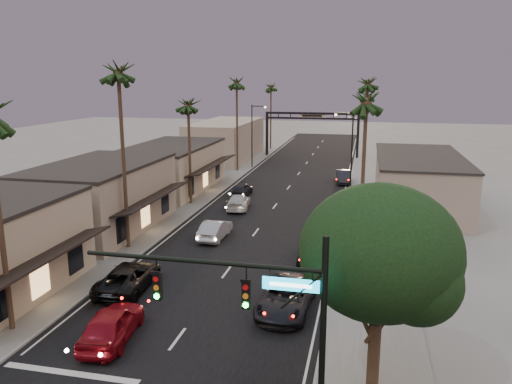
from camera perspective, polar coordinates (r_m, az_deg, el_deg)
The scene contains 29 objects.
ground at distance 53.40m, azimuth 2.76°, elevation -0.83°, with size 200.00×200.00×0.00m, color slate.
road at distance 58.20m, azimuth 3.59°, elevation 0.32°, with size 14.00×120.00×0.02m, color black.
sidewalk_left at distance 66.90m, azimuth -3.53°, elevation 2.02°, with size 5.00×92.00×0.12m, color slate.
sidewalk_right at distance 64.39m, azimuth 12.96°, elevation 1.28°, with size 5.00×92.00×0.12m, color slate.
storefront_mid at distance 44.13m, azimuth -17.33°, elevation -0.68°, with size 8.00×14.00×5.50m, color gray.
storefront_far at distance 58.29m, azimuth -9.58°, elevation 2.68°, with size 8.00×16.00×5.00m, color tan.
storefront_dist at distance 79.75m, azimuth -3.42°, elevation 5.92°, with size 8.00×20.00×6.00m, color gray.
building_right at distance 52.41m, azimuth 18.05°, elevation 1.08°, with size 8.00×18.00×5.00m, color gray.
traffic_signal at distance 17.20m, azimuth 1.19°, elevation -13.28°, with size 8.51×0.22×7.80m.
corner_tree at distance 19.77m, azimuth 14.14°, elevation -7.28°, with size 6.20×6.20×8.80m.
arch at distance 81.91m, azimuth 6.40°, elevation 7.83°, with size 15.20×0.40×7.27m.
streetlight_right at distance 56.64m, azimuth 10.63°, elevation 5.24°, with size 2.13×0.30×9.00m.
streetlight_left at distance 71.26m, azimuth -0.25°, elevation 7.00°, with size 2.13×0.30×9.00m.
palm_lb at distance 37.38m, azimuth -15.51°, elevation 13.55°, with size 3.20×3.20×15.20m.
palm_lc at distance 50.25m, azimuth -7.78°, elevation 10.28°, with size 3.20×3.20×12.20m.
palm_ld at distance 68.36m, azimuth -2.23°, elevation 12.69°, with size 3.20×3.20×14.20m.
palm_ra at distance 35.16m, azimuth 12.55°, elevation 10.61°, with size 3.20×3.20×13.20m.
palm_rb at distance 55.14m, azimuth 12.69°, elevation 12.34°, with size 3.20×3.20×14.20m.
palm_rc at distance 75.17m, azimuth 12.64°, elevation 10.93°, with size 3.20×3.20×12.20m.
palm_far at distance 90.75m, azimuth 1.72°, elevation 12.13°, with size 3.20×3.20×13.20m.
oncoming_red at distance 26.34m, azimuth -16.15°, elevation -14.28°, with size 2.03×5.05×1.72m, color maroon.
oncoming_pickup at distance 31.85m, azimuth -14.37°, elevation -9.42°, with size 2.61×5.67×1.58m, color black.
oncoming_silver at distance 40.38m, azimuth -4.72°, elevation -4.29°, with size 1.61×4.63×1.52m, color #9B9CA1.
oncoming_white at distance 49.31m, azimuth -2.01°, elevation -1.12°, with size 2.02×4.97×1.44m, color #B8B8B8.
oncoming_dgrey at distance 54.75m, azimuth -1.68°, elevation 0.32°, with size 1.74×4.33×1.48m, color black.
curbside_near at distance 28.33m, azimuth 3.46°, elevation -11.87°, with size 2.69×5.83×1.62m, color black.
curbside_black at distance 35.69m, azimuth 6.53°, elevation -6.75°, with size 2.00×4.91×1.43m, color black.
curbside_grey at distance 40.88m, azimuth 7.85°, elevation -4.27°, with size 1.60×3.99×1.36m, color #58575D.
curbside_far at distance 62.42m, azimuth 9.96°, elevation 1.72°, with size 1.63×4.68×1.54m, color black.
Camera 1 is at (8.68, -11.14, 12.67)m, focal length 35.00 mm.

